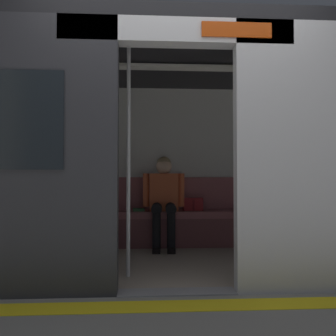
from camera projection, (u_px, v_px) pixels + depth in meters
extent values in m
plane|color=gray|center=(177.00, 293.00, 2.90)|extent=(60.00, 60.00, 0.00)
cube|color=yellow|center=(181.00, 306.00, 2.60)|extent=(8.00, 0.24, 0.01)
cube|color=silver|center=(292.00, 156.00, 2.96)|extent=(0.94, 0.12, 2.18)
cube|color=black|center=(292.00, 123.00, 2.96)|extent=(0.51, 0.02, 0.55)
cube|color=silver|center=(177.00, 33.00, 2.95)|extent=(1.87, 0.16, 0.20)
cube|color=#BF3F0C|center=(237.00, 30.00, 2.89)|extent=(0.56, 0.02, 0.12)
cube|color=black|center=(168.00, 59.00, 4.11)|extent=(6.40, 2.46, 0.12)
cube|color=gray|center=(168.00, 260.00, 4.04)|extent=(6.08, 2.30, 0.01)
cube|color=silver|center=(163.00, 165.00, 5.22)|extent=(6.08, 0.10, 2.18)
cube|color=#935156|center=(163.00, 193.00, 5.15)|extent=(3.52, 0.06, 0.45)
cube|color=white|center=(168.00, 67.00, 4.10)|extent=(4.48, 0.16, 0.03)
cube|color=gray|center=(177.00, 292.00, 2.90)|extent=(0.94, 0.19, 0.01)
cube|color=#935156|center=(164.00, 214.00, 4.92)|extent=(2.64, 0.44, 0.09)
cube|color=brown|center=(165.00, 234.00, 4.72)|extent=(2.64, 0.04, 0.38)
cube|color=#CC5933|center=(164.00, 192.00, 4.91)|extent=(0.39, 0.24, 0.50)
sphere|color=beige|center=(164.00, 166.00, 4.92)|extent=(0.21, 0.21, 0.21)
sphere|color=#997F59|center=(164.00, 164.00, 4.93)|extent=(0.19, 0.19, 0.19)
cylinder|color=#CC5933|center=(181.00, 190.00, 4.89)|extent=(0.08, 0.08, 0.44)
cylinder|color=#CC5933|center=(146.00, 190.00, 4.88)|extent=(0.08, 0.08, 0.44)
cylinder|color=black|center=(171.00, 208.00, 4.71)|extent=(0.15, 0.41, 0.14)
cylinder|color=black|center=(157.00, 208.00, 4.71)|extent=(0.15, 0.41, 0.14)
cylinder|color=black|center=(171.00, 231.00, 4.50)|extent=(0.10, 0.10, 0.43)
cylinder|color=black|center=(156.00, 231.00, 4.50)|extent=(0.10, 0.10, 0.43)
cube|color=black|center=(171.00, 250.00, 4.45)|extent=(0.11, 0.22, 0.06)
cube|color=black|center=(156.00, 250.00, 4.44)|extent=(0.11, 0.22, 0.06)
cube|color=maroon|center=(193.00, 204.00, 4.95)|extent=(0.26, 0.14, 0.17)
cube|color=maroon|center=(194.00, 205.00, 4.87)|extent=(0.02, 0.01, 0.14)
cube|color=#33723F|center=(139.00, 210.00, 4.90)|extent=(0.17, 0.23, 0.03)
cylinder|color=silver|center=(128.00, 159.00, 3.39)|extent=(0.04, 0.04, 2.16)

